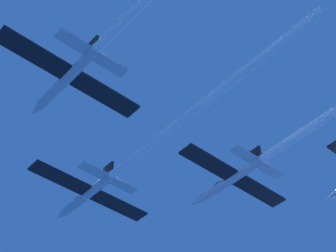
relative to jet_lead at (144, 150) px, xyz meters
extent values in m
cylinder|color=#B2BAC6|center=(0.00, 10.13, -0.02)|extent=(1.02, 9.32, 1.02)
cone|color=#B2BAC6|center=(0.00, 15.81, -0.02)|extent=(1.00, 2.05, 1.00)
ellipsoid|color=black|center=(0.00, 12.18, 0.41)|extent=(0.72, 1.86, 0.51)
cube|color=black|center=(-4.05, 9.66, -0.02)|extent=(7.08, 2.05, 0.22)
cube|color=black|center=(4.05, 9.66, -0.02)|extent=(7.08, 2.05, 0.22)
cube|color=black|center=(0.00, 6.40, 1.23)|extent=(0.27, 1.68, 1.49)
cube|color=#B2BAC6|center=(-2.11, 6.21, -0.02)|extent=(3.19, 1.23, 0.22)
cube|color=#B2BAC6|center=(2.11, 6.21, -0.02)|extent=(3.19, 1.23, 0.22)
cylinder|color=white|center=(0.00, -8.91, -0.02)|extent=(0.92, 28.76, 0.92)
cylinder|color=#B2BAC6|center=(-11.16, -2.28, 1.21)|extent=(1.02, 9.32, 1.02)
cone|color=#B2BAC6|center=(-11.16, 3.40, 1.21)|extent=(1.00, 2.05, 1.00)
ellipsoid|color=black|center=(-11.16, -0.23, 1.65)|extent=(0.72, 1.86, 0.51)
cube|color=black|center=(-15.21, -2.75, 1.21)|extent=(7.08, 2.05, 0.22)
cube|color=black|center=(-7.10, -2.75, 1.21)|extent=(7.08, 2.05, 0.22)
cube|color=black|center=(-11.16, -6.01, 2.47)|extent=(0.27, 1.68, 1.49)
cube|color=#B2BAC6|center=(-13.26, -6.19, 1.21)|extent=(3.19, 1.23, 0.22)
cube|color=#B2BAC6|center=(-9.05, -6.19, 1.21)|extent=(3.19, 1.23, 0.22)
cylinder|color=#B2BAC6|center=(11.35, -1.74, 0.92)|extent=(1.02, 9.32, 1.02)
cone|color=#B2BAC6|center=(11.35, 3.94, 0.92)|extent=(1.00, 2.05, 1.00)
ellipsoid|color=black|center=(11.35, 0.31, 1.36)|extent=(0.72, 1.86, 0.51)
cube|color=black|center=(7.29, -2.21, 0.92)|extent=(7.08, 2.05, 0.22)
cube|color=black|center=(15.40, -2.21, 0.92)|extent=(7.08, 2.05, 0.22)
cube|color=black|center=(11.35, -5.47, 2.18)|extent=(0.27, 1.68, 1.49)
cube|color=#B2BAC6|center=(9.24, -5.66, 0.92)|extent=(3.19, 1.23, 0.22)
cube|color=#B2BAC6|center=(13.45, -5.66, 0.92)|extent=(3.19, 1.23, 0.22)
cone|color=#B2BAC6|center=(22.47, -7.19, 0.80)|extent=(1.00, 2.05, 1.00)
camera|label=1|loc=(-27.78, -35.95, -39.26)|focal=61.49mm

